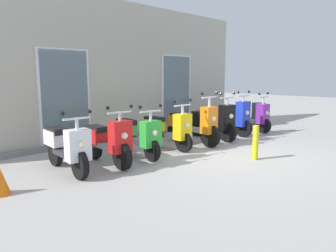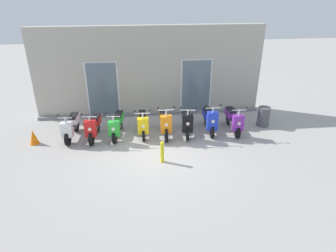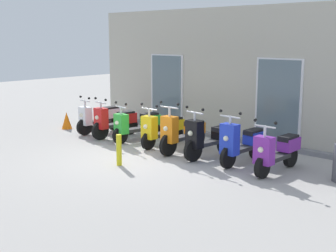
# 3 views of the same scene
# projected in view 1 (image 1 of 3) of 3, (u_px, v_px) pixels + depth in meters

# --- Properties ---
(ground_plane) EXTENTS (40.00, 40.00, 0.00)m
(ground_plane) POSITION_uv_depth(u_px,v_px,m) (222.00, 155.00, 6.98)
(ground_plane) COLOR #A8A39E
(storefront_facade) EXTENTS (9.23, 0.50, 3.62)m
(storefront_facade) POSITION_uv_depth(u_px,v_px,m) (125.00, 73.00, 8.95)
(storefront_facade) COLOR #B2AD9E
(storefront_facade) RESTS_ON ground_plane
(scooter_white) EXTENTS (0.53, 1.55, 1.14)m
(scooter_white) POSITION_uv_depth(u_px,v_px,m) (66.00, 146.00, 5.69)
(scooter_white) COLOR black
(scooter_white) RESTS_ON ground_plane
(scooter_red) EXTENTS (0.55, 1.56, 1.18)m
(scooter_red) POSITION_uv_depth(u_px,v_px,m) (107.00, 141.00, 6.19)
(scooter_red) COLOR black
(scooter_red) RESTS_ON ground_plane
(scooter_green) EXTENTS (0.60, 1.57, 1.13)m
(scooter_green) POSITION_uv_depth(u_px,v_px,m) (137.00, 135.00, 6.83)
(scooter_green) COLOR black
(scooter_green) RESTS_ON ground_plane
(scooter_yellow) EXTENTS (0.60, 1.53, 1.18)m
(scooter_yellow) POSITION_uv_depth(u_px,v_px,m) (167.00, 129.00, 7.50)
(scooter_yellow) COLOR black
(scooter_yellow) RESTS_ON ground_plane
(scooter_orange) EXTENTS (0.62, 1.64, 1.31)m
(scooter_orange) POSITION_uv_depth(u_px,v_px,m) (193.00, 124.00, 7.98)
(scooter_orange) COLOR black
(scooter_orange) RESTS_ON ground_plane
(scooter_black) EXTENTS (0.58, 1.63, 1.27)m
(scooter_black) POSITION_uv_depth(u_px,v_px,m) (213.00, 121.00, 8.56)
(scooter_black) COLOR black
(scooter_black) RESTS_ON ground_plane
(scooter_blue) EXTENTS (0.59, 1.57, 1.27)m
(scooter_blue) POSITION_uv_depth(u_px,v_px,m) (229.00, 117.00, 9.22)
(scooter_blue) COLOR black
(scooter_blue) RESTS_ON ground_plane
(scooter_purple) EXTENTS (0.54, 1.59, 1.19)m
(scooter_purple) POSITION_uv_depth(u_px,v_px,m) (247.00, 116.00, 9.84)
(scooter_purple) COLOR black
(scooter_purple) RESTS_ON ground_plane
(curb_bollard) EXTENTS (0.12, 0.12, 0.70)m
(curb_bollard) POSITION_uv_depth(u_px,v_px,m) (256.00, 143.00, 6.54)
(curb_bollard) COLOR yellow
(curb_bollard) RESTS_ON ground_plane
(trash_bin) EXTENTS (0.46, 0.46, 0.75)m
(trash_bin) POSITION_uv_depth(u_px,v_px,m) (258.00, 114.00, 11.01)
(trash_bin) COLOR #4C4C51
(trash_bin) RESTS_ON ground_plane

